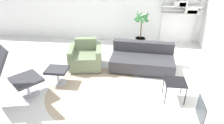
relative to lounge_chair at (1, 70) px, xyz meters
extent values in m
plane|color=silver|center=(1.64, 0.81, -0.76)|extent=(12.00, 12.00, 0.00)
cylinder|color=tan|center=(1.63, 0.55, -0.76)|extent=(2.14, 2.14, 0.01)
cylinder|color=#BCBCC1|center=(0.25, 0.30, -0.75)|extent=(0.62, 0.62, 0.02)
cylinder|color=#BCBCC1|center=(0.25, 0.30, -0.57)|extent=(0.06, 0.06, 0.33)
cube|color=#2D2D33|center=(0.25, 0.30, -0.37)|extent=(0.78, 0.78, 0.06)
cylinder|color=#BCBCC1|center=(0.70, 0.82, -0.75)|extent=(0.36, 0.36, 0.02)
cylinder|color=#BCBCC1|center=(0.70, 0.82, -0.59)|extent=(0.05, 0.05, 0.29)
cube|color=#2D2D33|center=(0.70, 0.82, -0.41)|extent=(0.48, 0.41, 0.06)
cube|color=silver|center=(1.17, 1.63, -0.73)|extent=(0.75, 0.74, 0.06)
cube|color=#667556|center=(1.17, 1.63, -0.53)|extent=(0.68, 0.86, 0.35)
cube|color=#667556|center=(1.13, 1.93, -0.20)|extent=(0.59, 0.26, 0.31)
cube|color=#667556|center=(1.51, 1.68, -0.44)|extent=(0.23, 0.80, 0.51)
cube|color=#667556|center=(0.83, 1.58, -0.44)|extent=(0.23, 0.80, 0.51)
cube|color=black|center=(2.63, 1.71, -0.73)|extent=(1.48, 0.85, 0.05)
cube|color=#333338|center=(2.63, 1.71, -0.56)|extent=(1.65, 0.99, 0.30)
cube|color=#333338|center=(2.65, 2.05, -0.27)|extent=(1.60, 0.31, 0.28)
cube|color=black|center=(3.24, 0.51, -0.35)|extent=(0.41, 0.41, 0.02)
cylinder|color=black|center=(3.05, 0.33, -0.56)|extent=(0.02, 0.02, 0.40)
cylinder|color=black|center=(3.43, 0.33, -0.56)|extent=(0.02, 0.02, 0.40)
cylinder|color=black|center=(3.05, 0.70, -0.56)|extent=(0.02, 0.02, 0.40)
cylinder|color=black|center=(3.43, 0.70, -0.56)|extent=(0.02, 0.02, 0.40)
cylinder|color=beige|center=(3.80, -0.20, -0.71)|extent=(0.37, 0.37, 0.10)
cube|color=beige|center=(3.80, -0.20, -0.44)|extent=(0.51, 0.53, 0.45)
cube|color=#282D33|center=(3.55, -0.20, -0.44)|extent=(0.02, 0.46, 0.39)
cylinder|color=#333338|center=(2.60, 3.16, -0.61)|extent=(0.33, 0.33, 0.31)
cylinder|color=#382819|center=(2.60, 3.16, -0.46)|extent=(0.30, 0.30, 0.02)
cylinder|color=brown|center=(2.60, 3.16, -0.17)|extent=(0.04, 0.04, 0.57)
cone|color=#2D6B33|center=(2.75, 3.18, 0.28)|extent=(0.15, 0.38, 0.39)
cone|color=#2D6B33|center=(2.69, 3.34, 0.22)|extent=(0.45, 0.29, 0.29)
cone|color=#2D6B33|center=(2.52, 3.28, 0.24)|extent=(0.34, 0.29, 0.32)
cone|color=#2D6B33|center=(2.49, 3.15, 0.26)|extent=(0.12, 0.32, 0.35)
cone|color=#2D6B33|center=(2.53, 3.04, 0.24)|extent=(0.35, 0.26, 0.32)
cone|color=#2D6B33|center=(2.68, 3.06, 0.22)|extent=(0.30, 0.26, 0.27)
cylinder|color=#BCBCC1|center=(3.26, 3.66, 0.05)|extent=(0.03, 0.03, 1.62)
cylinder|color=#BCBCC1|center=(4.38, 3.66, 0.05)|extent=(0.03, 0.03, 1.62)
cube|color=silver|center=(3.82, 3.54, 0.30)|extent=(1.18, 0.28, 0.02)
cube|color=silver|center=(3.82, 3.54, 0.50)|extent=(1.18, 0.28, 0.02)
cube|color=beige|center=(4.09, 3.53, 0.41)|extent=(0.36, 0.24, 0.20)
cube|color=silver|center=(3.84, 3.53, 0.58)|extent=(0.25, 0.24, 0.14)
cube|color=#B7B2A8|center=(4.17, 3.53, 0.36)|extent=(0.38, 0.24, 0.10)
cube|color=beige|center=(3.74, 3.53, 0.57)|extent=(0.33, 0.24, 0.12)
camera|label=1|loc=(2.36, -2.91, 1.80)|focal=32.00mm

